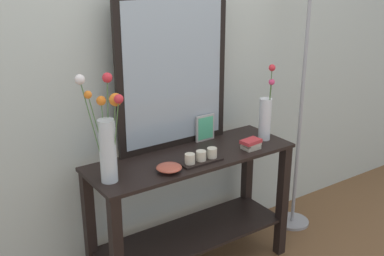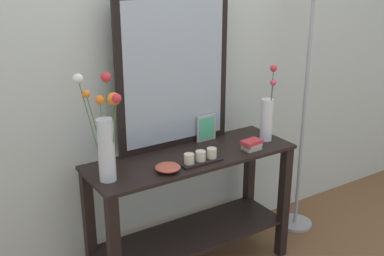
# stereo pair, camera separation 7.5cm
# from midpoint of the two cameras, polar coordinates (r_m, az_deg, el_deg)

# --- Properties ---
(wall_back) EXTENTS (6.40, 0.08, 2.70)m
(wall_back) POSITION_cam_midpoint_polar(r_m,az_deg,el_deg) (2.81, -4.64, 9.93)
(wall_back) COLOR beige
(wall_back) RESTS_ON ground
(console_table) EXTENTS (1.22, 0.42, 0.77)m
(console_table) POSITION_cam_midpoint_polar(r_m,az_deg,el_deg) (2.83, -0.77, -8.63)
(console_table) COLOR black
(console_table) RESTS_ON ground
(mirror_leaning) EXTENTS (0.72, 0.03, 0.89)m
(mirror_leaning) POSITION_cam_midpoint_polar(r_m,az_deg,el_deg) (2.71, -3.06, 6.68)
(mirror_leaning) COLOR black
(mirror_leaning) RESTS_ON console_table
(tall_vase_left) EXTENTS (0.21, 0.17, 0.56)m
(tall_vase_left) POSITION_cam_midpoint_polar(r_m,az_deg,el_deg) (2.35, -11.02, -1.16)
(tall_vase_left) COLOR silver
(tall_vase_left) RESTS_ON console_table
(vase_right) EXTENTS (0.07, 0.11, 0.48)m
(vase_right) POSITION_cam_midpoint_polar(r_m,az_deg,el_deg) (2.92, 8.07, 1.44)
(vase_right) COLOR silver
(vase_right) RESTS_ON console_table
(candle_tray) EXTENTS (0.24, 0.09, 0.07)m
(candle_tray) POSITION_cam_midpoint_polar(r_m,az_deg,el_deg) (2.60, 0.27, -3.58)
(candle_tray) COLOR black
(candle_tray) RESTS_ON console_table
(picture_frame_small) EXTENTS (0.13, 0.01, 0.16)m
(picture_frame_small) POSITION_cam_midpoint_polar(r_m,az_deg,el_deg) (2.89, 0.84, 0.01)
(picture_frame_small) COLOR #B7B2AD
(picture_frame_small) RESTS_ON console_table
(decorative_bowl) EXTENTS (0.14, 0.14, 0.04)m
(decorative_bowl) POSITION_cam_midpoint_polar(r_m,az_deg,el_deg) (2.50, -3.63, -4.77)
(decorative_bowl) COLOR #B24C38
(decorative_bowl) RESTS_ON console_table
(book_stack) EXTENTS (0.13, 0.09, 0.06)m
(book_stack) POSITION_cam_midpoint_polar(r_m,az_deg,el_deg) (2.80, 6.32, -1.91)
(book_stack) COLOR #B2A893
(book_stack) RESTS_ON console_table
(floor_lamp) EXTENTS (0.24, 0.24, 1.80)m
(floor_lamp) POSITION_cam_midpoint_polar(r_m,az_deg,el_deg) (3.18, 12.74, 8.22)
(floor_lamp) COLOR #9E9EA3
(floor_lamp) RESTS_ON ground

